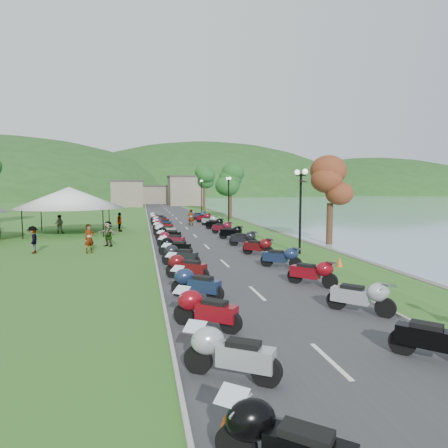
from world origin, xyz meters
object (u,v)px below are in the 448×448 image
pedestrian_b (60,233)px  pedestrian_c (34,253)px  pedestrian_a (90,253)px  vendor_tent_main (70,210)px

pedestrian_b → pedestrian_c: size_ratio=0.97×
pedestrian_c → pedestrian_a: bearing=72.6°
pedestrian_a → pedestrian_c: pedestrian_a is taller
pedestrian_a → pedestrian_c: 3.38m
vendor_tent_main → pedestrian_c: size_ratio=3.60×
pedestrian_b → pedestrian_c: bearing=99.9°
vendor_tent_main → pedestrian_a: vendor_tent_main is taller
vendor_tent_main → pedestrian_b: 2.24m
pedestrian_a → pedestrian_b: (-3.83, 11.20, 0.00)m
pedestrian_b → pedestrian_c: (0.51, -10.59, 0.00)m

